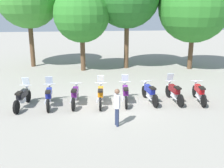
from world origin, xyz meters
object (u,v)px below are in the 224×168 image
object	(u,v)px
motorcycle_6	(174,92)
tree_3	(194,7)
motorcycle_4	(125,93)
motorcycle_0	(22,97)
motorcycle_7	(199,92)
person_0	(117,105)
motorcycle_2	(75,95)
motorcycle_5	(150,92)
motorcycle_1	(49,96)
tree_1	(82,14)
motorcycle_3	(101,95)

from	to	relation	value
motorcycle_6	tree_3	xyz separation A→B (m)	(3.71, 7.16, 4.21)
motorcycle_4	motorcycle_6	bearing A→B (deg)	-85.67
motorcycle_0	motorcycle_7	bearing A→B (deg)	-82.17
person_0	tree_3	size ratio (longest dim) A/B	0.22
motorcycle_2	motorcycle_5	distance (m)	3.82
motorcycle_0	motorcycle_1	xyz separation A→B (m)	(1.27, 0.05, 0.00)
motorcycle_1	motorcycle_2	size ratio (longest dim) A/B	1.00
motorcycle_4	tree_1	size ratio (longest dim) A/B	0.35
motorcycle_3	motorcycle_7	size ratio (longest dim) A/B	1.00
motorcycle_1	tree_1	bearing A→B (deg)	-15.24
motorcycle_4	motorcycle_5	distance (m)	1.27
motorcycle_2	tree_3	world-z (taller)	tree_3
motorcycle_4	tree_1	bearing A→B (deg)	21.63
motorcycle_7	motorcycle_6	bearing A→B (deg)	89.35
motorcycle_0	motorcycle_7	distance (m)	8.93
tree_3	motorcycle_6	bearing A→B (deg)	-117.39
motorcycle_4	person_0	world-z (taller)	person_0
tree_3	tree_1	bearing A→B (deg)	177.42
tree_3	motorcycle_5	bearing A→B (deg)	-125.15
motorcycle_0	motorcycle_2	xyz separation A→B (m)	(2.55, 0.09, -0.01)
motorcycle_2	motorcycle_6	size ratio (longest dim) A/B	1.00
motorcycle_0	motorcycle_7	size ratio (longest dim) A/B	1.00
motorcycle_2	tree_1	distance (m)	8.34
motorcycle_6	motorcycle_5	bearing A→B (deg)	81.94
motorcycle_0	tree_3	distance (m)	14.08
person_0	motorcycle_3	bearing A→B (deg)	-91.76
person_0	motorcycle_5	bearing A→B (deg)	-139.97
motorcycle_5	person_0	world-z (taller)	person_0
person_0	tree_1	xyz separation A→B (m)	(-1.33, 10.15, 3.27)
motorcycle_3	tree_3	xyz separation A→B (m)	(7.53, 7.19, 4.21)
motorcycle_1	motorcycle_7	distance (m)	7.67
motorcycle_5	motorcycle_3	bearing A→B (deg)	85.52
motorcycle_2	person_0	xyz separation A→B (m)	(1.78, -2.69, 0.43)
motorcycle_3	motorcycle_1	bearing A→B (deg)	93.30
motorcycle_3	motorcycle_2	bearing A→B (deg)	89.97
motorcycle_1	motorcycle_7	size ratio (longest dim) A/B	1.00
motorcycle_0	person_0	world-z (taller)	person_0
motorcycle_4	motorcycle_3	bearing A→B (deg)	100.41
motorcycle_5	tree_3	world-z (taller)	tree_3
motorcycle_2	motorcycle_4	bearing A→B (deg)	-84.69
motorcycle_0	tree_3	xyz separation A→B (m)	(11.36, 7.17, 4.21)
motorcycle_7	motorcycle_4	bearing A→B (deg)	93.29
motorcycle_0	motorcycle_6	bearing A→B (deg)	-81.08
motorcycle_1	motorcycle_5	distance (m)	5.10
motorcycle_6	motorcycle_7	distance (m)	1.29
person_0	tree_3	xyz separation A→B (m)	(7.03, 9.77, 3.80)
motorcycle_0	motorcycle_4	distance (m)	5.10
motorcycle_1	tree_1	distance (m)	8.53
motorcycle_2	motorcycle_6	world-z (taller)	motorcycle_6
motorcycle_3	motorcycle_7	xyz separation A→B (m)	(5.10, -0.14, -0.01)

